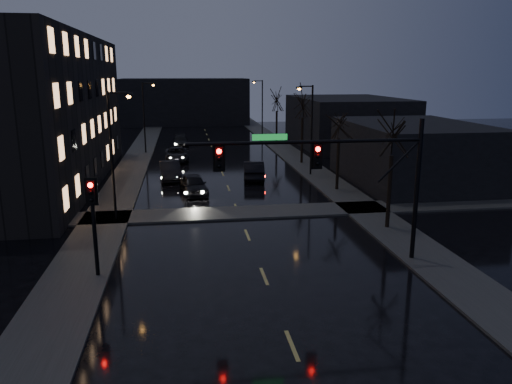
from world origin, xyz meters
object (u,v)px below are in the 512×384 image
object	(u,v)px
oncoming_car_a	(194,184)
oncoming_car_d	(181,141)
lead_car	(254,170)
oncoming_car_b	(170,171)
oncoming_car_c	(177,154)

from	to	relation	value
oncoming_car_a	oncoming_car_d	distance (m)	25.35
lead_car	oncoming_car_b	bearing A→B (deg)	-0.50
lead_car	oncoming_car_d	bearing A→B (deg)	-66.57
oncoming_car_c	oncoming_car_d	xyz separation A→B (m)	(0.37, 10.29, -0.01)
oncoming_car_b	oncoming_car_d	bearing A→B (deg)	82.87
oncoming_car_a	oncoming_car_c	size ratio (longest dim) A/B	0.87
oncoming_car_b	oncoming_car_d	size ratio (longest dim) A/B	1.00
oncoming_car_c	oncoming_car_d	world-z (taller)	oncoming_car_c
oncoming_car_a	lead_car	bearing A→B (deg)	33.98
oncoming_car_d	lead_car	distance (m)	21.56
oncoming_car_a	lead_car	world-z (taller)	lead_car
oncoming_car_a	oncoming_car_b	xyz separation A→B (m)	(-1.87, 5.59, 0.03)
oncoming_car_a	oncoming_car_c	bearing A→B (deg)	87.62
oncoming_car_c	lead_car	xyz separation A→B (m)	(6.71, -10.31, 0.10)
oncoming_car_a	lead_car	distance (m)	7.11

